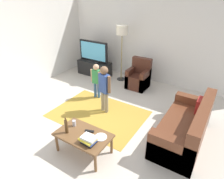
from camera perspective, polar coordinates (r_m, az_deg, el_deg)
The scene contains 17 objects.
ground at distance 4.54m, azimuth -4.13°, elevation -10.28°, with size 7.80×7.80×0.00m, color beige.
wall_back at distance 6.41m, azimuth 11.95°, elevation 14.07°, with size 6.00×0.12×2.70m, color silver.
wall_left at distance 6.09m, azimuth -28.49°, elevation 10.69°, with size 0.12×6.00×2.70m, color silver.
area_rug at distance 4.90m, azimuth -3.98°, elevation -7.04°, with size 2.20×1.60×0.01m, color #B28C33.
tv_stand at distance 6.99m, azimuth -5.07°, elevation 6.16°, with size 1.20×0.44×0.50m.
tv at distance 6.78m, azimuth -5.39°, elevation 10.87°, with size 1.10×0.28×0.71m.
couch at distance 4.24m, azimuth 20.96°, elevation -10.55°, with size 0.80×1.80×0.86m.
armchair at distance 6.11m, azimuth 7.77°, elevation 3.32°, with size 0.60×0.60×0.90m.
floor_lamp at distance 6.21m, azimuth 2.95°, elevation 16.04°, with size 0.36×0.36×1.78m.
child_near_tv at distance 5.35m, azimuth -4.52°, elevation 3.34°, with size 0.32×0.16×0.99m.
child_center at distance 4.65m, azimuth -2.24°, elevation 1.21°, with size 0.39×0.20×1.20m.
coffee_table at distance 3.71m, azimuth -8.31°, elevation -13.26°, with size 1.00×0.60×0.42m.
book_stack at distance 3.46m, azimuth -6.81°, elevation -14.25°, with size 0.29×0.23×0.13m.
bottle at distance 3.69m, azimuth -13.12°, elevation -10.34°, with size 0.06×0.06×0.33m.
tv_remote at distance 3.72m, azimuth -6.56°, elevation -11.88°, with size 0.17×0.05×0.02m, color black.
soda_can at distance 3.87m, azimuth -10.92°, elevation -9.56°, with size 0.07×0.07×0.12m, color silver.
plate at distance 3.58m, azimuth -3.26°, elevation -13.61°, with size 0.22×0.22×0.02m.
Camera 1 is at (2.19, -2.85, 2.78)m, focal length 31.54 mm.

